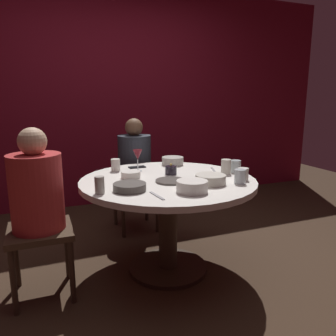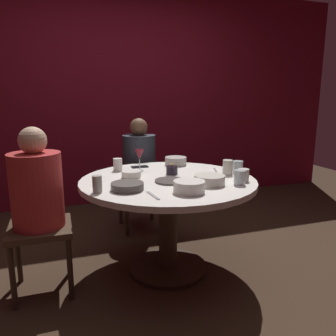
{
  "view_description": "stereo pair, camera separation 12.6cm",
  "coord_description": "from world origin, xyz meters",
  "px_view_note": "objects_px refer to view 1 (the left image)",
  "views": [
    {
      "loc": [
        -0.87,
        -2.18,
        1.3
      ],
      "look_at": [
        0.0,
        0.0,
        0.8
      ],
      "focal_mm": 35.39,
      "sensor_mm": 36.0,
      "label": 1
    },
    {
      "loc": [
        -0.75,
        -2.22,
        1.3
      ],
      "look_at": [
        0.0,
        0.0,
        0.8
      ],
      "focal_mm": 35.39,
      "sensor_mm": 36.0,
      "label": 2
    }
  ],
  "objects_px": {
    "candle_holder": "(171,170)",
    "cell_phone": "(137,167)",
    "cup_near_candle": "(236,166)",
    "bowl_salad_center": "(173,161)",
    "bowl_rice_portion": "(211,179)",
    "bowl_small_white": "(131,175)",
    "cup_beside_wine": "(100,185)",
    "seated_diner_left": "(37,195)",
    "wine_glass": "(138,156)",
    "bowl_serving_large": "(130,187)",
    "dining_table": "(168,199)",
    "bowl_sauce_side": "(192,186)",
    "cup_center_front": "(243,174)",
    "cup_by_left_diner": "(226,167)",
    "seated_diner_back": "(135,162)",
    "cup_far_edge": "(240,176)",
    "cup_by_right_diner": "(116,165)",
    "dinner_plate": "(171,181)"
  },
  "relations": [
    {
      "from": "candle_holder",
      "to": "cell_phone",
      "type": "distance_m",
      "value": 0.38
    },
    {
      "from": "candle_holder",
      "to": "cup_near_candle",
      "type": "xyz_separation_m",
      "value": [
        0.5,
        -0.13,
        0.02
      ]
    },
    {
      "from": "bowl_salad_center",
      "to": "bowl_rice_portion",
      "type": "bearing_deg",
      "value": -90.75
    },
    {
      "from": "bowl_small_white",
      "to": "cup_beside_wine",
      "type": "bearing_deg",
      "value": -131.57
    },
    {
      "from": "seated_diner_left",
      "to": "cell_phone",
      "type": "relative_size",
      "value": 8.04
    },
    {
      "from": "bowl_salad_center",
      "to": "cup_beside_wine",
      "type": "relative_size",
      "value": 1.74
    },
    {
      "from": "wine_glass",
      "to": "bowl_salad_center",
      "type": "xyz_separation_m",
      "value": [
        0.36,
        0.14,
        -0.09
      ]
    },
    {
      "from": "bowl_serving_large",
      "to": "cup_near_candle",
      "type": "relative_size",
      "value": 2.16
    },
    {
      "from": "bowl_serving_large",
      "to": "cup_beside_wine",
      "type": "bearing_deg",
      "value": 178.34
    },
    {
      "from": "dining_table",
      "to": "bowl_sauce_side",
      "type": "height_order",
      "value": "bowl_sauce_side"
    },
    {
      "from": "wine_glass",
      "to": "cup_center_front",
      "type": "xyz_separation_m",
      "value": [
        0.62,
        -0.55,
        -0.08
      ]
    },
    {
      "from": "seated_diner_left",
      "to": "cup_by_left_diner",
      "type": "height_order",
      "value": "seated_diner_left"
    },
    {
      "from": "bowl_sauce_side",
      "to": "cup_near_candle",
      "type": "distance_m",
      "value": 0.67
    },
    {
      "from": "seated_diner_back",
      "to": "cup_near_candle",
      "type": "height_order",
      "value": "seated_diner_back"
    },
    {
      "from": "cup_by_left_diner",
      "to": "bowl_salad_center",
      "type": "bearing_deg",
      "value": 117.63
    },
    {
      "from": "seated_diner_left",
      "to": "cup_beside_wine",
      "type": "bearing_deg",
      "value": -28.06
    },
    {
      "from": "seated_diner_back",
      "to": "cup_center_front",
      "type": "height_order",
      "value": "seated_diner_back"
    },
    {
      "from": "cup_near_candle",
      "to": "cup_beside_wine",
      "type": "distance_m",
      "value": 1.12
    },
    {
      "from": "seated_diner_left",
      "to": "bowl_sauce_side",
      "type": "distance_m",
      "value": 0.99
    },
    {
      "from": "seated_diner_left",
      "to": "cup_far_edge",
      "type": "relative_size",
      "value": 11.41
    },
    {
      "from": "bowl_rice_portion",
      "to": "cup_center_front",
      "type": "height_order",
      "value": "cup_center_front"
    },
    {
      "from": "dining_table",
      "to": "cup_by_right_diner",
      "type": "bearing_deg",
      "value": 127.22
    },
    {
      "from": "wine_glass",
      "to": "cup_by_left_diner",
      "type": "distance_m",
      "value": 0.7
    },
    {
      "from": "dining_table",
      "to": "bowl_sauce_side",
      "type": "relative_size",
      "value": 6.44
    },
    {
      "from": "dinner_plate",
      "to": "cup_by_left_diner",
      "type": "bearing_deg",
      "value": 8.25
    },
    {
      "from": "dinner_plate",
      "to": "cup_near_candle",
      "type": "height_order",
      "value": "cup_near_candle"
    },
    {
      "from": "cup_far_edge",
      "to": "bowl_rice_portion",
      "type": "bearing_deg",
      "value": 162.49
    },
    {
      "from": "dining_table",
      "to": "cup_far_edge",
      "type": "relative_size",
      "value": 12.96
    },
    {
      "from": "bowl_salad_center",
      "to": "cup_center_front",
      "type": "height_order",
      "value": "cup_center_front"
    },
    {
      "from": "seated_diner_left",
      "to": "cup_center_front",
      "type": "distance_m",
      "value": 1.4
    },
    {
      "from": "wine_glass",
      "to": "cell_phone",
      "type": "relative_size",
      "value": 1.26
    },
    {
      "from": "seated_diner_back",
      "to": "cup_by_right_diner",
      "type": "bearing_deg",
      "value": -31.28
    },
    {
      "from": "cup_near_candle",
      "to": "cell_phone",
      "type": "bearing_deg",
      "value": 145.36
    },
    {
      "from": "seated_diner_back",
      "to": "cup_beside_wine",
      "type": "distance_m",
      "value": 1.2
    },
    {
      "from": "bowl_rice_portion",
      "to": "cell_phone",
      "type": "bearing_deg",
      "value": 114.07
    },
    {
      "from": "seated_diner_left",
      "to": "bowl_serving_large",
      "type": "bearing_deg",
      "value": -19.86
    },
    {
      "from": "bowl_small_white",
      "to": "cup_center_front",
      "type": "distance_m",
      "value": 0.82
    },
    {
      "from": "cup_center_front",
      "to": "cup_far_edge",
      "type": "height_order",
      "value": "cup_far_edge"
    },
    {
      "from": "bowl_rice_portion",
      "to": "cup_near_candle",
      "type": "relative_size",
      "value": 2.14
    },
    {
      "from": "cup_by_left_diner",
      "to": "wine_glass",
      "type": "bearing_deg",
      "value": 151.04
    },
    {
      "from": "cup_center_front",
      "to": "cup_by_left_diner",
      "type": "bearing_deg",
      "value": 92.72
    },
    {
      "from": "seated_diner_back",
      "to": "cup_center_front",
      "type": "xyz_separation_m",
      "value": [
        0.48,
        -1.12,
        0.08
      ]
    },
    {
      "from": "dining_table",
      "to": "cup_beside_wine",
      "type": "xyz_separation_m",
      "value": [
        -0.53,
        -0.19,
        0.21
      ]
    },
    {
      "from": "wine_glass",
      "to": "bowl_serving_large",
      "type": "xyz_separation_m",
      "value": [
        -0.21,
        -0.52,
        -0.1
      ]
    },
    {
      "from": "bowl_serving_large",
      "to": "bowl_sauce_side",
      "type": "relative_size",
      "value": 1.06
    },
    {
      "from": "bowl_serving_large",
      "to": "bowl_rice_portion",
      "type": "bearing_deg",
      "value": -4.82
    },
    {
      "from": "wine_glass",
      "to": "bowl_rice_portion",
      "type": "relative_size",
      "value": 0.84
    },
    {
      "from": "seated_diner_left",
      "to": "cup_by_right_diner",
      "type": "distance_m",
      "value": 0.72
    },
    {
      "from": "seated_diner_back",
      "to": "bowl_sauce_side",
      "type": "relative_size",
      "value": 5.58
    },
    {
      "from": "cup_far_edge",
      "to": "wine_glass",
      "type": "bearing_deg",
      "value": 131.14
    }
  ]
}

